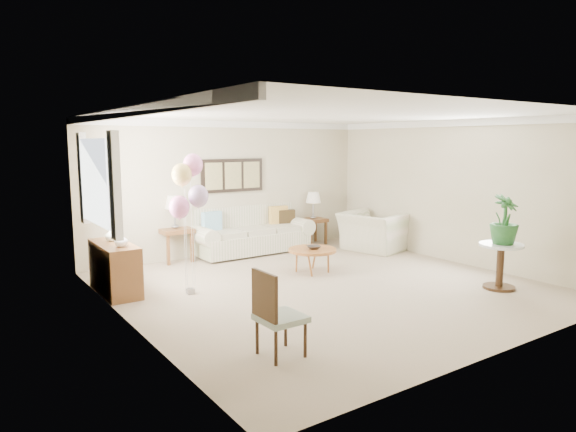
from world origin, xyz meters
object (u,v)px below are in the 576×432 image
object	(u,v)px
sofa	(250,234)
armchair	(373,232)
accent_chair	(275,312)
balloon_cluster	(188,186)
coffee_table	(312,251)

from	to	relation	value
sofa	armchair	bearing A→B (deg)	-29.73
sofa	armchair	world-z (taller)	sofa
armchair	accent_chair	bearing A→B (deg)	112.90
armchair	balloon_cluster	bearing A→B (deg)	86.28
accent_chair	balloon_cluster	distance (m)	2.81
accent_chair	coffee_table	bearing A→B (deg)	46.70
armchair	accent_chair	size ratio (longest dim) A/B	1.30
sofa	balloon_cluster	xyz separation A→B (m)	(-2.16, -1.97, 1.21)
balloon_cluster	armchair	bearing A→B (deg)	9.49
sofa	balloon_cluster	bearing A→B (deg)	-137.60
sofa	armchair	size ratio (longest dim) A/B	2.11
coffee_table	accent_chair	world-z (taller)	accent_chair
coffee_table	balloon_cluster	xyz separation A→B (m)	(-2.21, 0.03, 1.20)
armchair	accent_chair	xyz separation A→B (m)	(-4.53, -3.31, 0.09)
armchair	balloon_cluster	world-z (taller)	balloon_cluster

